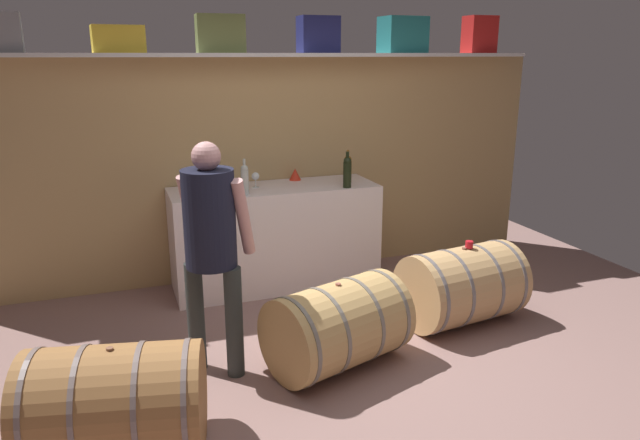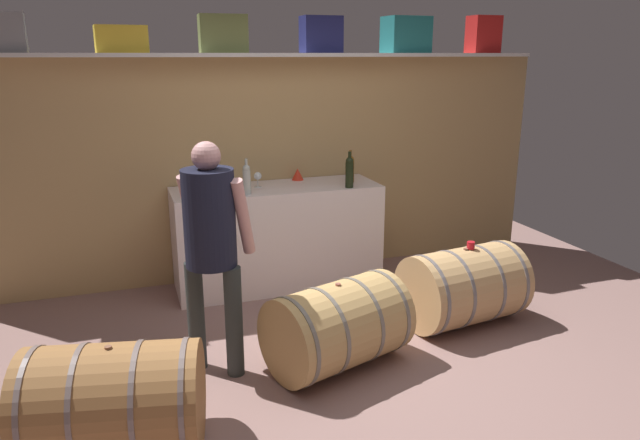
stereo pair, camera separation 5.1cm
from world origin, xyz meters
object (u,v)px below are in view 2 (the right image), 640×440
at_px(toolcase_olive, 223,34).
at_px(toolcase_red, 483,34).
at_px(wine_bottle_dark, 349,171).
at_px(wine_barrel_near, 463,286).
at_px(work_cabinet, 278,236).
at_px(toolcase_yellow, 121,39).
at_px(wine_glass, 258,177).
at_px(wine_barrel_far, 338,326).
at_px(toolcase_navy, 321,35).
at_px(wine_barrel_flank, 114,399).
at_px(red_funnel, 298,174).
at_px(tasting_cup, 471,245).
at_px(wine_bottle_clear, 247,179).
at_px(toolcase_grey, 0,33).
at_px(toolcase_teal, 406,35).
at_px(wine_bottle_amber, 350,168).
at_px(winemaker_pouring, 211,235).

xyz_separation_m(toolcase_olive, toolcase_red, (2.53, 0.00, 0.02)).
relative_size(wine_bottle_dark, wine_barrel_near, 0.33).
bearing_deg(toolcase_red, work_cabinet, -173.55).
xyz_separation_m(toolcase_yellow, wine_glass, (1.03, -0.18, -1.15)).
xyz_separation_m(wine_barrel_near, wine_barrel_far, (-1.16, -0.30, -0.01)).
height_order(toolcase_navy, wine_barrel_flank, toolcase_navy).
bearing_deg(red_funnel, tasting_cup, -57.67).
distance_m(toolcase_navy, wine_bottle_clear, 1.46).
bearing_deg(wine_glass, toolcase_grey, 174.60).
bearing_deg(toolcase_teal, wine_barrel_flank, -143.80).
xyz_separation_m(wine_glass, wine_barrel_near, (1.31, -1.29, -0.70)).
height_order(work_cabinet, red_funnel, red_funnel).
relative_size(toolcase_navy, wine_bottle_clear, 1.15).
distance_m(toolcase_olive, toolcase_navy, 0.87).
height_order(wine_barrel_far, tasting_cup, tasting_cup).
xyz_separation_m(toolcase_navy, toolcase_teal, (0.83, 0.00, 0.01)).
xyz_separation_m(wine_bottle_amber, red_funnel, (-0.42, 0.26, -0.08)).
xyz_separation_m(work_cabinet, wine_barrel_near, (1.15, -1.25, -0.15)).
bearing_deg(wine_glass, toolcase_navy, 15.39).
relative_size(wine_bottle_dark, red_funnel, 2.88).
xyz_separation_m(wine_bottle_clear, wine_glass, (0.15, 0.23, -0.04)).
relative_size(wine_bottle_dark, wine_glass, 2.35).
bearing_deg(toolcase_olive, toolcase_grey, -177.60).
bearing_deg(wine_bottle_clear, toolcase_olive, 100.23).
height_order(toolcase_teal, winemaker_pouring, toolcase_teal).
bearing_deg(toolcase_grey, wine_bottle_dark, -13.53).
xyz_separation_m(red_funnel, tasting_cup, (0.93, -1.47, -0.33)).
distance_m(toolcase_olive, work_cabinet, 1.80).
xyz_separation_m(toolcase_teal, wine_barrel_near, (-0.17, -1.47, -1.91)).
bearing_deg(wine_glass, tasting_cup, -43.63).
relative_size(wine_barrel_near, wine_barrel_flank, 0.96).
xyz_separation_m(wine_bottle_amber, wine_barrel_flank, (-2.11, -1.95, -0.74)).
relative_size(wine_glass, winemaker_pouring, 0.09).
relative_size(toolcase_grey, red_funnel, 3.12).
bearing_deg(red_funnel, work_cabinet, -139.90).
distance_m(wine_barrel_far, winemaker_pouring, 1.04).
height_order(work_cabinet, wine_bottle_dark, wine_bottle_dark).
distance_m(wine_glass, red_funnel, 0.46).
bearing_deg(wine_bottle_clear, red_funnel, 36.08).
bearing_deg(toolcase_olive, wine_barrel_flank, -113.10).
relative_size(toolcase_teal, wine_glass, 2.96).
bearing_deg(tasting_cup, wine_bottle_dark, 120.41).
bearing_deg(wine_bottle_clear, wine_barrel_near, -36.05).
bearing_deg(toolcase_teal, wine_bottle_dark, -150.70).
bearing_deg(winemaker_pouring, wine_barrel_far, 22.14).
bearing_deg(red_funnel, toolcase_navy, -1.28).
bearing_deg(toolcase_yellow, work_cabinet, -14.40).
relative_size(toolcase_teal, tasting_cup, 6.72).
bearing_deg(wine_bottle_amber, toolcase_yellow, 172.31).
bearing_deg(toolcase_red, wine_bottle_amber, -169.51).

